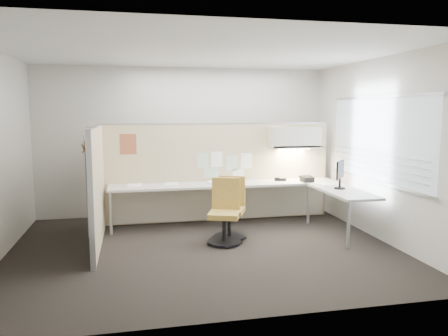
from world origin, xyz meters
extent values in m
cube|color=black|center=(0.00, 0.00, -0.01)|extent=(5.50, 4.50, 0.01)
cube|color=white|center=(0.00, 0.00, 2.80)|extent=(5.50, 4.50, 0.01)
cube|color=beige|center=(0.00, 2.25, 1.40)|extent=(5.50, 0.02, 2.80)
cube|color=beige|center=(0.00, -2.25, 1.40)|extent=(5.50, 0.02, 2.80)
cube|color=beige|center=(2.75, 0.00, 1.40)|extent=(0.02, 4.50, 2.80)
cube|color=#909CA7|center=(2.73, 0.00, 1.55)|extent=(0.01, 2.80, 1.30)
cube|color=#C9B08B|center=(0.55, 1.60, 0.88)|extent=(4.10, 0.06, 1.75)
cube|color=#C9B08B|center=(-1.50, 0.50, 0.88)|extent=(0.06, 2.20, 1.75)
cube|color=beige|center=(0.60, 1.27, 0.71)|extent=(4.00, 0.60, 0.04)
cube|color=beige|center=(2.30, 0.23, 0.71)|extent=(0.60, 1.47, 0.04)
cube|color=beige|center=(0.60, 1.54, 0.34)|extent=(3.90, 0.02, 0.64)
cylinder|color=#A5A8AA|center=(-1.35, 1.02, 0.34)|extent=(0.05, 0.05, 0.69)
cylinder|color=#A5A8AA|center=(2.05, -0.45, 0.34)|extent=(0.05, 0.05, 0.69)
cylinder|color=#A5A8AA|center=(2.05, 1.02, 0.34)|extent=(0.05, 0.05, 0.69)
cube|color=beige|center=(1.90, 1.39, 1.51)|extent=(0.90, 0.36, 0.38)
cube|color=#FFEABF|center=(1.90, 1.39, 1.30)|extent=(0.60, 0.06, 0.02)
cube|color=#8CBF8C|center=(0.25, 1.57, 1.10)|extent=(0.21, 0.00, 0.28)
cube|color=white|center=(0.50, 1.57, 1.12)|extent=(0.21, 0.00, 0.28)
cube|color=#8CBF8C|center=(0.78, 1.57, 1.05)|extent=(0.21, 0.00, 0.28)
cube|color=white|center=(1.05, 1.57, 1.08)|extent=(0.21, 0.00, 0.28)
cube|color=#8CBF8C|center=(0.40, 1.57, 0.88)|extent=(0.28, 0.00, 0.18)
cube|color=white|center=(0.90, 1.57, 0.86)|extent=(0.21, 0.00, 0.14)
cube|color=#DC551B|center=(-1.05, 1.57, 1.42)|extent=(0.28, 0.00, 0.35)
cylinder|color=black|center=(0.47, 0.40, 0.03)|extent=(0.50, 0.50, 0.03)
cylinder|color=black|center=(0.47, 0.40, 0.22)|extent=(0.06, 0.06, 0.38)
cube|color=gold|center=(0.47, 0.40, 0.44)|extent=(0.58, 0.58, 0.08)
cube|color=gold|center=(0.56, 0.59, 0.72)|extent=(0.41, 0.23, 0.48)
cylinder|color=black|center=(0.34, 0.15, 0.03)|extent=(0.51, 0.51, 0.03)
cylinder|color=black|center=(0.34, 0.15, 0.22)|extent=(0.06, 0.06, 0.39)
cube|color=gold|center=(0.34, 0.15, 0.45)|extent=(0.57, 0.57, 0.08)
cube|color=gold|center=(0.41, 0.35, 0.73)|extent=(0.42, 0.20, 0.49)
cylinder|color=black|center=(2.30, 0.36, 0.74)|extent=(0.18, 0.18, 0.02)
cylinder|color=black|center=(2.30, 0.36, 0.82)|extent=(0.04, 0.04, 0.16)
cube|color=black|center=(2.30, 0.36, 1.05)|extent=(0.30, 0.35, 0.29)
cube|color=black|center=(2.30, 0.36, 1.05)|extent=(0.25, 0.31, 0.25)
cube|color=black|center=(2.05, 1.12, 0.78)|extent=(0.23, 0.22, 0.12)
cylinder|color=black|center=(1.96, 1.14, 0.81)|extent=(0.06, 0.17, 0.04)
cube|color=black|center=(1.65, 1.29, 0.76)|extent=(0.14, 0.04, 0.05)
cube|color=black|center=(1.57, 1.34, 0.76)|extent=(0.12, 0.09, 0.06)
cube|color=silver|center=(-1.50, -0.15, 1.77)|extent=(0.14, 0.02, 0.02)
cylinder|color=silver|center=(-1.57, -0.15, 1.69)|extent=(0.02, 0.02, 0.14)
cube|color=#AD7F4C|center=(-1.57, -0.15, 1.56)|extent=(0.02, 0.46, 0.12)
cube|color=#AD7F4C|center=(-1.60, -0.12, 1.52)|extent=(0.02, 0.46, 0.12)
cube|color=gray|center=(-1.58, -0.20, 0.90)|extent=(0.01, 0.07, 1.15)
cube|color=white|center=(-0.96, 1.22, 0.75)|extent=(0.23, 0.30, 0.03)
cube|color=white|center=(-0.35, 1.30, 0.74)|extent=(0.28, 0.33, 0.02)
cube|color=white|center=(0.40, 1.25, 0.75)|extent=(0.23, 0.30, 0.04)
cube|color=white|center=(0.82, 1.31, 0.74)|extent=(0.27, 0.33, 0.02)
cube|color=white|center=(2.20, 0.74, 0.74)|extent=(0.30, 0.35, 0.02)
camera|label=1|loc=(-0.98, -6.09, 2.00)|focal=35.00mm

